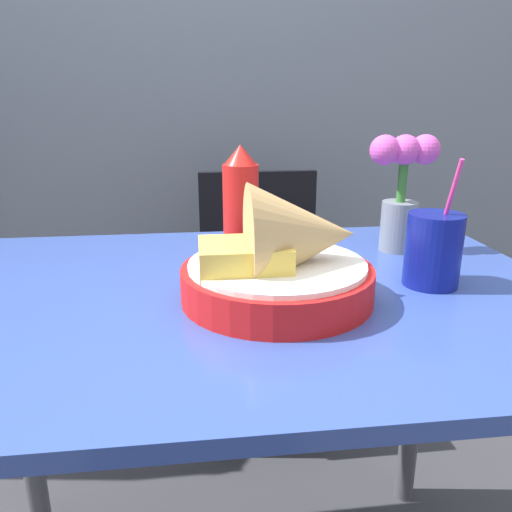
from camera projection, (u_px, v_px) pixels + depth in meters
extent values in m
cube|color=slate|center=(206.00, 29.00, 1.83)|extent=(7.00, 0.06, 2.60)
cube|color=#334C9E|center=(238.00, 296.00, 0.82)|extent=(1.09, 0.74, 0.02)
cylinder|color=#4C4C51|center=(23.00, 406.00, 1.17)|extent=(0.05, 0.05, 0.74)
cylinder|color=#4C4C51|center=(416.00, 379.00, 1.28)|extent=(0.05, 0.05, 0.74)
cylinder|color=black|center=(213.00, 397.00, 1.49)|extent=(0.03, 0.03, 0.41)
cylinder|color=black|center=(330.00, 389.00, 1.53)|extent=(0.03, 0.03, 0.41)
cylinder|color=black|center=(209.00, 341.00, 1.83)|extent=(0.03, 0.03, 0.41)
cylinder|color=black|center=(305.00, 336.00, 1.87)|extent=(0.03, 0.03, 0.41)
cube|color=black|center=(265.00, 303.00, 1.62)|extent=(0.40, 0.40, 0.02)
cube|color=black|center=(258.00, 228.00, 1.73)|extent=(0.40, 0.03, 0.39)
cylinder|color=red|center=(277.00, 283.00, 0.77)|extent=(0.29, 0.29, 0.05)
cylinder|color=white|center=(277.00, 264.00, 0.76)|extent=(0.27, 0.27, 0.01)
cone|color=tan|center=(302.00, 235.00, 0.75)|extent=(0.16, 0.16, 0.16)
cube|color=#E5C14C|center=(244.00, 257.00, 0.73)|extent=(0.13, 0.11, 0.04)
cylinder|color=red|center=(241.00, 210.00, 0.98)|extent=(0.07, 0.07, 0.18)
cone|color=red|center=(240.00, 155.00, 0.94)|extent=(0.06, 0.06, 0.04)
cylinder|color=navy|center=(433.00, 250.00, 0.81)|extent=(0.09, 0.09, 0.12)
cylinder|color=black|center=(433.00, 256.00, 0.82)|extent=(0.08, 0.08, 0.10)
cylinder|color=#EA3884|center=(445.00, 217.00, 0.80)|extent=(0.01, 0.07, 0.19)
cylinder|color=gray|center=(398.00, 226.00, 1.01)|extent=(0.07, 0.07, 0.10)
cylinder|color=#33722D|center=(402.00, 179.00, 0.98)|extent=(0.02, 0.02, 0.09)
sphere|color=#D14CB2|center=(405.00, 150.00, 0.96)|extent=(0.06, 0.06, 0.06)
sphere|color=#D14CB2|center=(385.00, 150.00, 0.96)|extent=(0.06, 0.06, 0.06)
sphere|color=#D14CB2|center=(425.00, 150.00, 0.96)|extent=(0.06, 0.06, 0.06)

